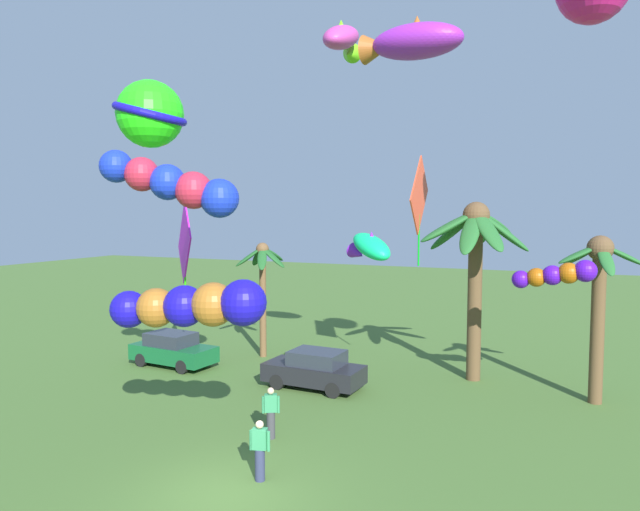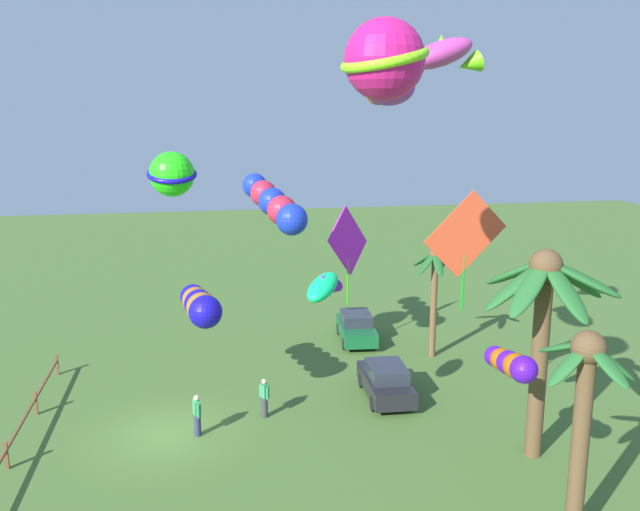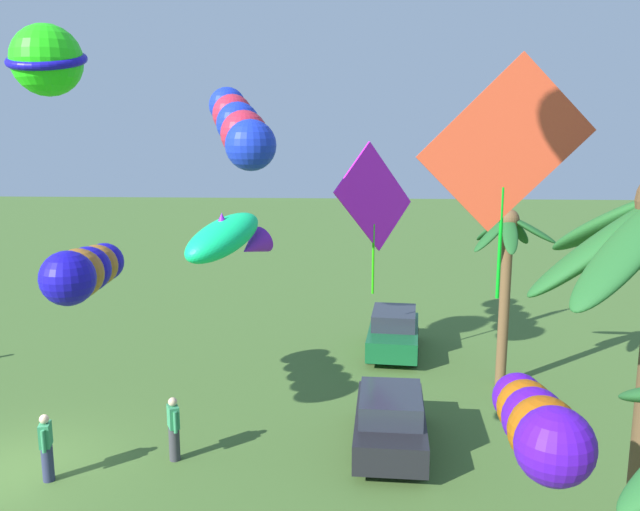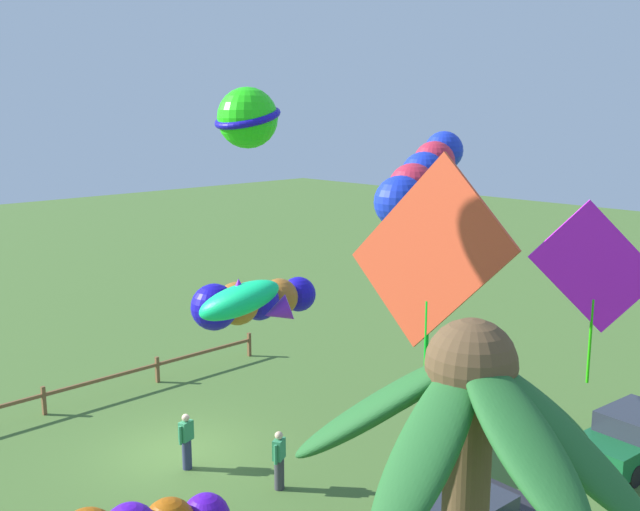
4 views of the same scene
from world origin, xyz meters
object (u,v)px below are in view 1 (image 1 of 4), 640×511
at_px(kite_tube_2, 174,184).
at_px(kite_tube_1, 557,275).
at_px(parked_car_2, 173,349).
at_px(palm_tree_2, 599,287).
at_px(kite_ball_4, 150,114).
at_px(spectator_0, 271,412).
at_px(spectator_1, 260,450).
at_px(kite_fish_7, 369,247).
at_px(parked_car_0, 315,370).
at_px(kite_diamond_0, 185,244).
at_px(kite_tube_5, 192,306).
at_px(kite_fish_6, 411,42).
at_px(kite_fish_8, 342,40).
at_px(kite_diamond_9, 419,197).
at_px(palm_tree_1, 263,273).
at_px(palm_tree_0, 476,247).

bearing_deg(kite_tube_2, kite_tube_1, 23.36).
bearing_deg(kite_tube_2, parked_car_2, 129.51).
bearing_deg(palm_tree_2, kite_ball_4, -135.01).
xyz_separation_m(spectator_0, spectator_1, (1.09, -2.60, 0.00)).
distance_m(kite_ball_4, kite_fish_7, 7.54).
xyz_separation_m(parked_car_0, kite_diamond_0, (-5.88, -0.32, 4.83)).
bearing_deg(parked_car_2, kite_ball_4, -54.30).
bearing_deg(spectator_1, kite_tube_5, 173.83).
bearing_deg(spectator_0, kite_fish_6, 49.56).
bearing_deg(kite_tube_2, kite_fish_6, 20.42).
relative_size(kite_fish_8, kite_diamond_9, 0.73).
relative_size(palm_tree_1, kite_diamond_0, 1.11).
xyz_separation_m(palm_tree_1, parked_car_2, (-2.89, -3.15, -3.26)).
distance_m(palm_tree_2, kite_tube_5, 14.42).
bearing_deg(palm_tree_1, parked_car_0, -39.98).
xyz_separation_m(spectator_0, kite_tube_1, (7.82, 6.23, 3.97)).
bearing_deg(kite_tube_2, spectator_0, -13.39).
xyz_separation_m(palm_tree_2, kite_fish_8, (-9.69, -0.58, 9.64)).
xyz_separation_m(palm_tree_2, kite_tube_2, (-13.44, -6.69, 3.63)).
bearing_deg(spectator_0, kite_fish_7, 37.18).
xyz_separation_m(palm_tree_1, parked_car_0, (4.33, -3.63, -3.26)).
height_order(palm_tree_0, kite_diamond_9, kite_diamond_9).
height_order(parked_car_0, spectator_1, spectator_1).
xyz_separation_m(palm_tree_0, spectator_0, (-4.67, -8.94, -4.69)).
distance_m(parked_car_0, kite_fish_8, 13.28).
bearing_deg(spectator_1, parked_car_0, 104.12).
relative_size(kite_tube_1, kite_fish_7, 1.35).
height_order(parked_car_2, kite_fish_7, kite_fish_7).
bearing_deg(kite_tube_5, kite_diamond_9, 66.71).
xyz_separation_m(kite_tube_2, kite_tube_5, (3.11, -3.37, -3.49)).
bearing_deg(parked_car_0, palm_tree_2, 14.01).
bearing_deg(kite_tube_2, spectator_1, -34.07).
bearing_deg(kite_diamond_0, kite_ball_4, -58.05).
height_order(kite_tube_1, kite_diamond_9, kite_diamond_9).
bearing_deg(spectator_0, palm_tree_1, 120.53).
distance_m(spectator_0, kite_ball_4, 9.37).
relative_size(spectator_1, kite_fish_7, 0.78).
distance_m(kite_fish_8, kite_diamond_9, 7.17).
bearing_deg(kite_fish_8, kite_diamond_9, -4.85).
height_order(palm_tree_0, kite_fish_6, kite_fish_6).
bearing_deg(kite_fish_7, kite_tube_2, -172.53).
distance_m(kite_tube_2, kite_fish_8, 9.35).
height_order(palm_tree_0, kite_tube_2, kite_tube_2).
height_order(parked_car_0, kite_tube_2, kite_tube_2).
relative_size(spectator_1, kite_ball_4, 0.80).
bearing_deg(parked_car_0, parked_car_2, 176.19).
bearing_deg(parked_car_2, palm_tree_0, 14.38).
height_order(palm_tree_0, parked_car_0, palm_tree_0).
xyz_separation_m(parked_car_0, parked_car_2, (-7.22, 0.48, 0.00)).
relative_size(kite_tube_5, kite_fish_7, 2.25).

